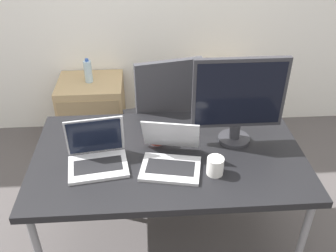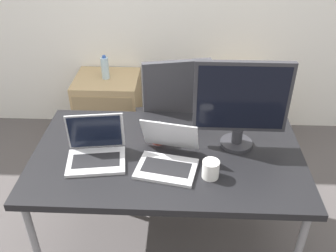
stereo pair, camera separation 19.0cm
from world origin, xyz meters
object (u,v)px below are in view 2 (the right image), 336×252
(cabinet_left, at_px, (109,108))
(cabinet_right, at_px, (235,111))
(office_chair, at_px, (171,133))
(water_bottle, at_px, (105,68))
(monitor, at_px, (241,103))
(coffee_cup_brown, at_px, (159,134))
(laptop_left, at_px, (96,151))
(laptop_right, at_px, (167,157))
(coffee_cup_white, at_px, (211,169))

(cabinet_left, height_order, cabinet_right, same)
(office_chair, distance_m, water_bottle, 0.82)
(monitor, xyz_separation_m, coffee_cup_brown, (-0.44, 0.01, -0.22))
(monitor, relative_size, coffee_cup_brown, 4.68)
(cabinet_right, distance_m, monitor, 1.32)
(cabinet_left, xyz_separation_m, coffee_cup_brown, (0.52, -1.09, 0.49))
(water_bottle, xyz_separation_m, coffee_cup_brown, (0.52, -1.09, 0.10))
(cabinet_left, relative_size, laptop_left, 1.74)
(monitor, bearing_deg, laptop_right, -153.35)
(water_bottle, xyz_separation_m, laptop_left, (0.20, -1.27, 0.10))
(office_chair, bearing_deg, monitor, -56.64)
(cabinet_right, relative_size, laptop_left, 1.74)
(cabinet_left, bearing_deg, monitor, -48.81)
(laptop_right, distance_m, monitor, 0.48)
(laptop_right, xyz_separation_m, coffee_cup_brown, (-0.06, 0.20, 0.01))
(monitor, bearing_deg, coffee_cup_white, -119.75)
(cabinet_left, distance_m, laptop_right, 1.50)
(cabinet_left, relative_size, coffee_cup_white, 6.05)
(monitor, relative_size, coffee_cup_white, 5.31)
(cabinet_left, distance_m, laptop_left, 1.37)
(cabinet_right, height_order, coffee_cup_brown, coffee_cup_brown)
(office_chair, xyz_separation_m, water_bottle, (-0.57, 0.51, 0.29))
(water_bottle, bearing_deg, laptop_right, -65.87)
(cabinet_right, height_order, laptop_right, laptop_right)
(laptop_left, bearing_deg, coffee_cup_white, -11.30)
(cabinet_left, xyz_separation_m, laptop_left, (0.20, -1.26, 0.48))
(monitor, bearing_deg, office_chair, 123.36)
(office_chair, distance_m, cabinet_left, 0.77)
(water_bottle, bearing_deg, laptop_left, -81.17)
(office_chair, height_order, water_bottle, office_chair)
(cabinet_right, xyz_separation_m, coffee_cup_white, (-0.31, -1.39, 0.48))
(office_chair, bearing_deg, coffee_cup_brown, -95.26)
(cabinet_left, relative_size, laptop_right, 1.61)
(cabinet_left, distance_m, coffee_cup_white, 1.67)
(office_chair, height_order, laptop_left, office_chair)
(water_bottle, bearing_deg, cabinet_left, -90.00)
(cabinet_right, relative_size, water_bottle, 2.85)
(cabinet_right, distance_m, laptop_right, 1.48)
(cabinet_left, relative_size, monitor, 1.14)
(monitor, distance_m, coffee_cup_white, 0.39)
(monitor, bearing_deg, coffee_cup_brown, 178.73)
(laptop_right, xyz_separation_m, coffee_cup_white, (0.22, -0.09, 0.00))
(laptop_right, distance_m, coffee_cup_brown, 0.21)
(laptop_left, bearing_deg, monitor, 11.92)
(cabinet_right, relative_size, laptop_right, 1.61)
(office_chair, xyz_separation_m, monitor, (0.39, -0.59, 0.61))
(water_bottle, height_order, laptop_left, laptop_left)
(coffee_cup_white, bearing_deg, laptop_left, 168.70)
(coffee_cup_brown, bearing_deg, water_bottle, 115.45)
(cabinet_left, relative_size, coffee_cup_brown, 5.33)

